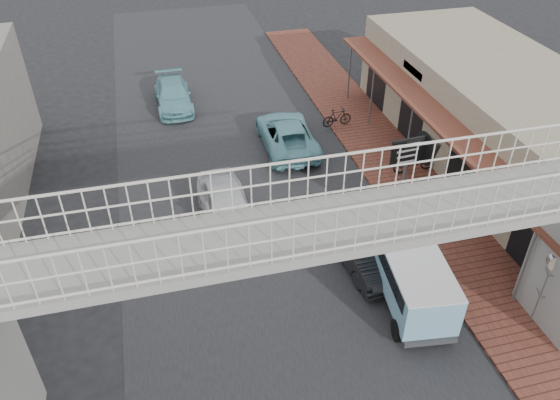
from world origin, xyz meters
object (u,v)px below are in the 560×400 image
motorcycle_near (414,161)px  arrow_sign (430,148)px  angkot_far (173,95)px  street_clock (557,266)px  dark_sedan (361,246)px  angkot_van (414,277)px  angkot_curb (287,134)px  white_hatchback (227,207)px  motorcycle_far (337,117)px

motorcycle_near → arrow_sign: arrow_sign is taller
angkot_far → arrow_sign: bearing=-55.1°
street_clock → motorcycle_near: bearing=114.2°
dark_sedan → motorcycle_near: 6.19m
dark_sedan → street_clock: bearing=-46.8°
dark_sedan → arrow_sign: size_ratio=1.16×
angkot_far → angkot_van: (5.74, -15.75, 0.56)m
dark_sedan → angkot_curb: (-0.42, 7.98, 0.00)m
dark_sedan → arrow_sign: arrow_sign is taller
motorcycle_near → street_clock: size_ratio=0.75×
angkot_far → motorcycle_near: angkot_far is taller
white_hatchback → motorcycle_near: bearing=7.8°
angkot_far → arrow_sign: arrow_sign is taller
angkot_far → motorcycle_far: angkot_far is taller
angkot_van → motorcycle_far: size_ratio=2.68×
dark_sedan → angkot_van: size_ratio=1.02×
white_hatchback → motorcycle_far: white_hatchback is taller
angkot_far → white_hatchback: bearing=-84.7°
dark_sedan → arrow_sign: 4.29m
white_hatchback → dark_sedan: white_hatchback is taller
angkot_far → angkot_van: size_ratio=1.07×
dark_sedan → street_clock: street_clock is taller
white_hatchback → arrow_sign: bearing=-12.0°
motorcycle_far → arrow_sign: bearing=-179.4°
angkot_curb → motorcycle_near: angkot_curb is taller
angkot_van → street_clock: size_ratio=1.58×
dark_sedan → white_hatchback: bearing=136.7°
angkot_curb → arrow_sign: bearing=122.2°
dark_sedan → angkot_far: dark_sedan is taller
angkot_curb → motorcycle_far: 3.05m
motorcycle_near → motorcycle_far: (-1.79, 4.60, -0.05)m
angkot_curb → white_hatchback: bearing=55.4°
street_clock → arrow_sign: 5.86m
motorcycle_far → dark_sedan: bearing=160.1°
angkot_van → motorcycle_near: angkot_van is taller
angkot_van → street_clock: bearing=-15.8°
dark_sedan → motorcycle_near: (4.17, 4.58, -0.07)m
angkot_van → dark_sedan: bearing=115.5°
motorcycle_far → street_clock: 13.20m
angkot_van → motorcycle_far: bearing=89.3°
white_hatchback → arrow_sign: (7.12, -1.24, 2.14)m
motorcycle_far → street_clock: (1.86, -12.97, 1.64)m
white_hatchback → angkot_van: (4.75, -5.46, 0.43)m
motorcycle_far → motorcycle_near: bearing=-164.0°
motorcycle_near → dark_sedan: bearing=135.8°
white_hatchback → dark_sedan: size_ratio=1.09×
white_hatchback → dark_sedan: (3.99, -3.16, -0.09)m
angkot_van → motorcycle_near: (3.41, 6.88, -0.58)m
angkot_curb → arrow_sign: arrow_sign is taller
white_hatchback → street_clock: street_clock is taller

